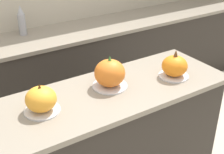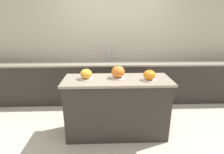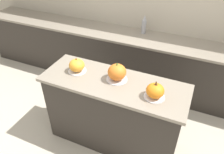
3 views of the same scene
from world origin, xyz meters
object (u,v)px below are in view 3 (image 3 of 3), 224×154
object	(u,v)px
pumpkin_cake_left	(77,66)
bottle_tall	(144,25)
pumpkin_cake_right	(155,91)
pumpkin_cake_center	(117,72)

from	to	relation	value
pumpkin_cake_left	bottle_tall	xyz separation A→B (m)	(0.35, 1.39, 0.03)
pumpkin_cake_right	bottle_tall	xyz separation A→B (m)	(-0.57, 1.47, 0.03)
pumpkin_cake_right	pumpkin_cake_center	bearing A→B (deg)	165.18
pumpkin_cake_left	pumpkin_cake_center	size ratio (longest dim) A/B	0.90
pumpkin_cake_left	bottle_tall	bearing A→B (deg)	75.82
pumpkin_cake_center	pumpkin_cake_right	size ratio (longest dim) A/B	1.11
pumpkin_cake_right	bottle_tall	bearing A→B (deg)	111.08
pumpkin_cake_right	pumpkin_cake_left	bearing A→B (deg)	174.83
bottle_tall	pumpkin_cake_left	bearing A→B (deg)	-104.18
pumpkin_cake_center	pumpkin_cake_right	bearing A→B (deg)	-14.82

